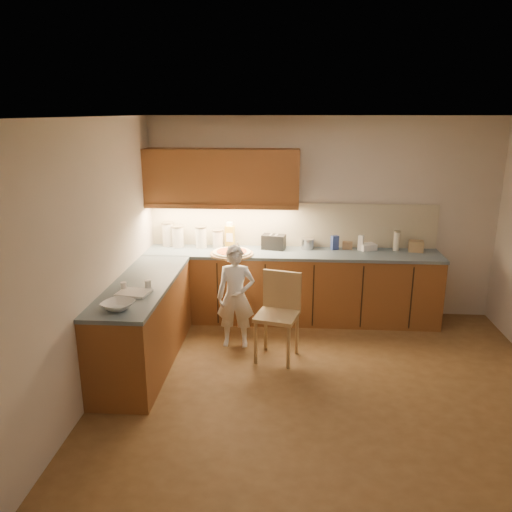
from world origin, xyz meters
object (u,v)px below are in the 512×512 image
pizza_on_board (232,253)px  toaster (274,242)px  child (236,297)px  oil_jug (230,236)px  wooden_chair (279,309)px

pizza_on_board → toaster: 0.60m
child → toaster: 1.10m
pizza_on_board → oil_jug: bearing=100.8°
oil_jug → pizza_on_board: bearing=-79.2°
child → oil_jug: oil_jug is taller
child → oil_jug: size_ratio=3.53×
pizza_on_board → child: (0.11, -0.63, -0.34)m
pizza_on_board → toaster: bearing=31.2°
pizza_on_board → wooden_chair: bearing=-54.5°
child → wooden_chair: 0.55m
toaster → pizza_on_board: bearing=-136.1°
pizza_on_board → wooden_chair: (0.61, -0.86, -0.39)m
child → oil_jug: bearing=99.5°
pizza_on_board → wooden_chair: size_ratio=0.56×
child → oil_jug: 1.11m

